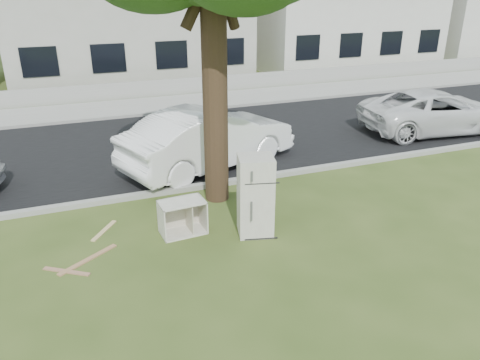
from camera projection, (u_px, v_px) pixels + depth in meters
name	position (u px, v px, depth m)	size (l,w,h in m)	color
ground	(264.00, 230.00, 9.48)	(120.00, 120.00, 0.00)	#354819
road	(187.00, 142.00, 14.63)	(120.00, 7.00, 0.01)	black
kerb_near	(224.00, 185.00, 11.58)	(120.00, 0.18, 0.12)	gray
kerb_far	(163.00, 114.00, 17.68)	(120.00, 0.18, 0.12)	gray
sidewalk	(155.00, 105.00, 18.92)	(120.00, 2.80, 0.01)	gray
low_wall	(147.00, 89.00, 20.16)	(120.00, 0.15, 0.70)	gray
townhouse_center	(123.00, 1.00, 23.03)	(11.22, 8.16, 7.44)	#B7B4A6
townhouse_right	(333.00, 3.00, 27.10)	(10.20, 8.16, 6.84)	beige
fridge	(255.00, 196.00, 9.09)	(0.67, 0.62, 1.62)	beige
cabinet	(182.00, 217.00, 9.27)	(0.88, 0.55, 0.69)	beige
plank_a	(88.00, 259.00, 8.47)	(1.24, 0.10, 0.02)	#A4764F
plank_b	(66.00, 271.00, 8.12)	(0.88, 0.09, 0.02)	#A27154
plank_c	(104.00, 231.00, 9.44)	(0.86, 0.10, 0.02)	tan
car_center	(209.00, 138.00, 12.43)	(1.70, 4.87, 1.61)	white
car_right	(436.00, 111.00, 15.41)	(2.28, 4.95, 1.38)	silver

